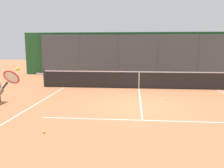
% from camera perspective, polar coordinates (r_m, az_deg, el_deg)
% --- Properties ---
extents(ground_plane, '(60.00, 60.00, 0.00)m').
position_cam_1_polar(ground_plane, '(9.28, 7.06, -5.57)').
color(ground_plane, '#B76B42').
extents(court_line_markings, '(8.60, 10.51, 0.01)m').
position_cam_1_polar(court_line_markings, '(7.38, 7.51, -9.47)').
color(court_line_markings, white).
rests_on(court_line_markings, ground).
extents(fence_backdrop, '(18.65, 1.37, 3.44)m').
position_cam_1_polar(fence_backdrop, '(19.40, 6.27, 7.27)').
color(fence_backdrop, '#474C51').
rests_on(fence_backdrop, ground).
extents(tennis_net, '(11.05, 0.09, 1.07)m').
position_cam_1_polar(tennis_net, '(13.19, 6.59, 1.05)').
color(tennis_net, '#2D2D2D').
rests_on(tennis_net, ground).
extents(tennis_ball_near_net, '(0.07, 0.07, 0.07)m').
position_cam_1_polar(tennis_ball_near_net, '(10.65, 12.80, -3.62)').
color(tennis_ball_near_net, '#C1D138').
rests_on(tennis_ball_near_net, ground).
extents(tennis_ball_near_baseline, '(0.07, 0.07, 0.07)m').
position_cam_1_polar(tennis_ball_near_baseline, '(6.80, -16.28, -11.15)').
color(tennis_ball_near_baseline, '#CCDB33').
rests_on(tennis_ball_near_baseline, ground).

